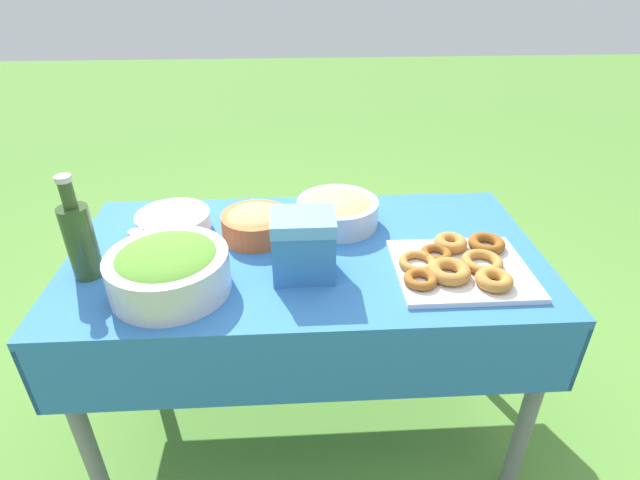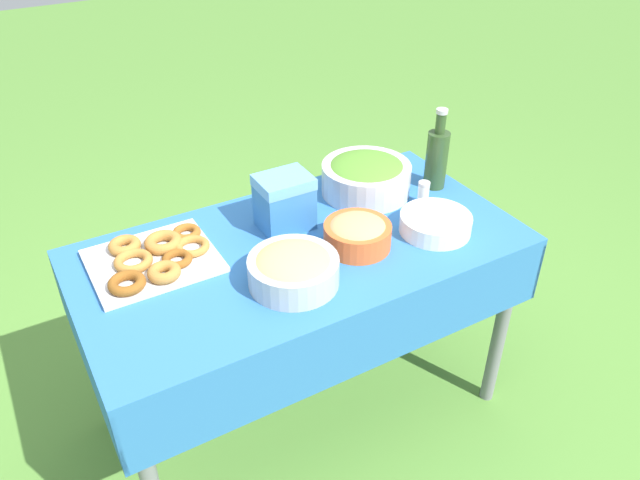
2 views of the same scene
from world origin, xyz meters
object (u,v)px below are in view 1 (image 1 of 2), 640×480
donut_platter (460,265)px  bread_bowl (256,223)px  salad_bowl (168,268)px  cooler_box (303,245)px  plate_stack (174,222)px  olive_oil_bottle (80,238)px  pasta_bowl (338,210)px

donut_platter → bread_bowl: bearing=158.5°
donut_platter → bread_bowl: bread_bowl is taller
salad_bowl → cooler_box: cooler_box is taller
salad_bowl → bread_bowl: 0.35m
salad_bowl → donut_platter: (0.79, 0.04, -0.05)m
plate_stack → olive_oil_bottle: olive_oil_bottle is taller
donut_platter → olive_oil_bottle: 1.04m
plate_stack → pasta_bowl: bearing=1.2°
pasta_bowl → plate_stack: 0.53m
plate_stack → cooler_box: bearing=-33.5°
olive_oil_bottle → bread_bowl: 0.50m
pasta_bowl → donut_platter: bearing=-42.8°
salad_bowl → bread_bowl: size_ratio=1.49×
salad_bowl → donut_platter: salad_bowl is taller
olive_oil_bottle → salad_bowl: bearing=-19.2°
olive_oil_bottle → cooler_box: 0.60m
pasta_bowl → bread_bowl: size_ratio=1.24×
plate_stack → bread_bowl: 0.27m
pasta_bowl → plate_stack: bearing=-178.8°
bread_bowl → cooler_box: bearing=-56.3°
plate_stack → bread_bowl: (0.27, -0.06, 0.02)m
pasta_bowl → bread_bowl: (-0.26, -0.07, -0.00)m
donut_platter → cooler_box: (-0.44, 0.01, 0.07)m
donut_platter → cooler_box: size_ratio=2.08×
plate_stack → cooler_box: 0.50m
donut_platter → plate_stack: plate_stack is taller
salad_bowl → donut_platter: bearing=3.1°
bread_bowl → olive_oil_bottle: bearing=-157.7°
donut_platter → cooler_box: cooler_box is taller
donut_platter → olive_oil_bottle: bearing=177.7°
pasta_bowl → donut_platter: (0.32, -0.30, -0.03)m
donut_platter → olive_oil_bottle: size_ratio=1.29×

